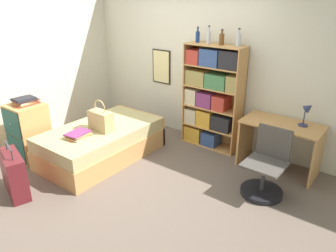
{
  "coord_description": "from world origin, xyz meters",
  "views": [
    {
      "loc": [
        2.89,
        -2.98,
        2.41
      ],
      "look_at": [
        0.5,
        0.18,
        0.75
      ],
      "focal_mm": 35.0,
      "sensor_mm": 36.0,
      "label": 1
    }
  ],
  "objects": [
    {
      "name": "handbag",
      "position": [
        -0.56,
        -0.05,
        0.65
      ],
      "size": [
        0.37,
        0.18,
        0.46
      ],
      "color": "tan",
      "rests_on": "bed"
    },
    {
      "name": "bottle_blue",
      "position": [
        0.81,
        1.43,
        1.75
      ],
      "size": [
        0.07,
        0.07,
        0.25
      ],
      "color": "#B7BCC1",
      "rests_on": "bookcase"
    },
    {
      "name": "bottle_green",
      "position": [
        0.14,
        1.4,
        1.74
      ],
      "size": [
        0.06,
        0.06,
        0.23
      ],
      "color": "navy",
      "rests_on": "bookcase"
    },
    {
      "name": "wall_back",
      "position": [
        -0.0,
        1.61,
        1.3
      ],
      "size": [
        10.0,
        0.09,
        2.6
      ],
      "color": "beige",
      "rests_on": "ground_plane"
    },
    {
      "name": "wall_left",
      "position": [
        -2.14,
        0.0,
        1.3
      ],
      "size": [
        0.06,
        10.0,
        2.6
      ],
      "color": "beige",
      "rests_on": "ground_plane"
    },
    {
      "name": "dresser",
      "position": [
        -1.53,
        -0.64,
        0.43
      ],
      "size": [
        0.49,
        0.5,
        0.85
      ],
      "color": "tan",
      "rests_on": "ground_plane"
    },
    {
      "name": "ground_plane",
      "position": [
        0.0,
        0.0,
        0.0
      ],
      "size": [
        14.0,
        14.0,
        0.0
      ],
      "primitive_type": "plane",
      "color": "#66564C"
    },
    {
      "name": "bottle_clear",
      "position": [
        0.56,
        1.4,
        1.74
      ],
      "size": [
        0.07,
        0.07,
        0.23
      ],
      "color": "brown",
      "rests_on": "bookcase"
    },
    {
      "name": "bookcase",
      "position": [
        0.43,
        1.39,
        0.84
      ],
      "size": [
        0.94,
        0.34,
        1.65
      ],
      "color": "tan",
      "rests_on": "ground_plane"
    },
    {
      "name": "bed",
      "position": [
        -0.65,
        0.02,
        0.25
      ],
      "size": [
        1.04,
        1.83,
        0.5
      ],
      "color": "tan",
      "rests_on": "ground_plane"
    },
    {
      "name": "desk_chair",
      "position": [
        1.72,
        0.59,
        0.26
      ],
      "size": [
        0.53,
        0.53,
        0.85
      ],
      "color": "black",
      "rests_on": "ground_plane"
    },
    {
      "name": "waste_bin",
      "position": [
        1.62,
        1.22,
        0.12
      ],
      "size": [
        0.26,
        0.26,
        0.24
      ],
      "color": "#B7B2A8",
      "rests_on": "ground_plane"
    },
    {
      "name": "desk_lamp",
      "position": [
        1.91,
        1.36,
        0.93
      ],
      "size": [
        0.18,
        0.13,
        0.34
      ],
      "color": "navy",
      "rests_on": "desk"
    },
    {
      "name": "book_stack_on_bed",
      "position": [
        -0.63,
        -0.41,
        0.53
      ],
      "size": [
        0.31,
        0.37,
        0.07
      ],
      "color": "#B2382D",
      "rests_on": "bed"
    },
    {
      "name": "desk",
      "position": [
        1.64,
        1.28,
        0.49
      ],
      "size": [
        1.07,
        0.57,
        0.71
      ],
      "color": "tan",
      "rests_on": "ground_plane"
    },
    {
      "name": "magazine_pile_on_dresser",
      "position": [
        -1.52,
        -0.62,
        0.9
      ],
      "size": [
        0.32,
        0.36,
        0.1
      ],
      "color": "#B2382D",
      "rests_on": "dresser"
    },
    {
      "name": "bottle_brown",
      "position": [
        0.36,
        1.36,
        1.76
      ],
      "size": [
        0.06,
        0.06,
        0.27
      ],
      "color": "#B7BCC1",
      "rests_on": "bookcase"
    },
    {
      "name": "suitcase",
      "position": [
        -0.78,
        -1.33,
        0.28
      ],
      "size": [
        0.63,
        0.37,
        0.68
      ],
      "color": "#5B191E",
      "rests_on": "ground_plane"
    }
  ]
}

